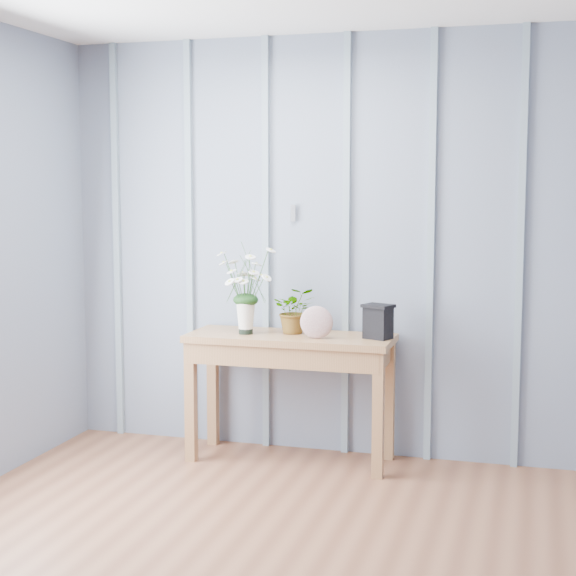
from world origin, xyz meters
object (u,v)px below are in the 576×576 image
(daisy_vase, at_px, (246,279))
(carved_box, at_px, (378,321))
(sideboard, at_px, (290,354))
(felt_disc_vessel, at_px, (317,322))

(daisy_vase, height_order, carved_box, daisy_vase)
(sideboard, bearing_deg, felt_disc_vessel, -26.51)
(sideboard, xyz_separation_m, carved_box, (0.51, 0.01, 0.22))
(felt_disc_vessel, xyz_separation_m, carved_box, (0.33, 0.10, 0.01))
(sideboard, height_order, daisy_vase, daisy_vase)
(sideboard, distance_m, felt_disc_vessel, 0.29)
(sideboard, xyz_separation_m, felt_disc_vessel, (0.18, -0.09, 0.21))
(sideboard, height_order, felt_disc_vessel, felt_disc_vessel)
(felt_disc_vessel, bearing_deg, daisy_vase, 167.34)
(daisy_vase, bearing_deg, felt_disc_vessel, -6.41)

